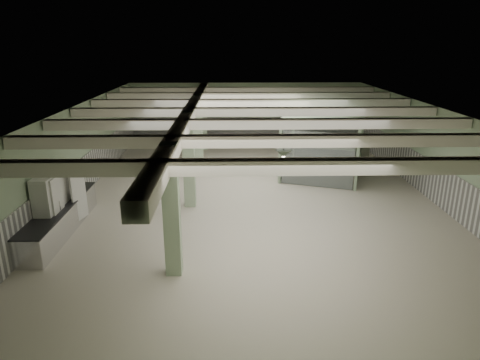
{
  "coord_description": "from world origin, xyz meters",
  "views": [
    {
      "loc": [
        -0.96,
        -16.33,
        6.0
      ],
      "look_at": [
        -0.62,
        -1.91,
        1.3
      ],
      "focal_mm": 32.0,
      "sensor_mm": 36.0,
      "label": 1
    }
  ],
  "objects_px": {
    "walkin_cooler": "(56,204)",
    "filing_cabinet": "(361,160)",
    "prep_counter": "(60,219)",
    "guard_booth": "(323,138)"
  },
  "relations": [
    {
      "from": "walkin_cooler",
      "to": "filing_cabinet",
      "type": "relative_size",
      "value": 1.57
    },
    {
      "from": "walkin_cooler",
      "to": "filing_cabinet",
      "type": "xyz_separation_m",
      "value": [
        11.8,
        6.17,
        -0.3
      ]
    },
    {
      "from": "walkin_cooler",
      "to": "filing_cabinet",
      "type": "distance_m",
      "value": 13.32
    },
    {
      "from": "prep_counter",
      "to": "walkin_cooler",
      "type": "bearing_deg",
      "value": 144.35
    },
    {
      "from": "walkin_cooler",
      "to": "prep_counter",
      "type": "bearing_deg",
      "value": -35.65
    },
    {
      "from": "walkin_cooler",
      "to": "guard_booth",
      "type": "relative_size",
      "value": 0.5
    },
    {
      "from": "guard_booth",
      "to": "prep_counter",
      "type": "bearing_deg",
      "value": -130.5
    },
    {
      "from": "filing_cabinet",
      "to": "prep_counter",
      "type": "bearing_deg",
      "value": -163.48
    },
    {
      "from": "filing_cabinet",
      "to": "guard_booth",
      "type": "bearing_deg",
      "value": -175.35
    },
    {
      "from": "prep_counter",
      "to": "walkin_cooler",
      "type": "xyz_separation_m",
      "value": [
        -0.08,
        0.06,
        0.52
      ]
    }
  ]
}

